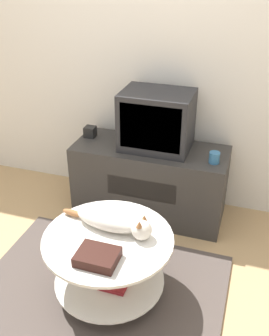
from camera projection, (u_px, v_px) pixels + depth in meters
The scene contains 10 objects.
ground_plane at pixel (96, 300), 2.41m from camera, with size 12.00×12.00×0.00m, color tan.
wall_back at pixel (158, 40), 2.87m from camera, with size 8.00×0.05×2.60m.
rug at pixel (96, 299), 2.41m from camera, with size 1.52×1.26×0.02m.
tv_stand at pixel (150, 181), 3.09m from camera, with size 1.17×0.46×0.58m.
tv at pixel (157, 120), 2.86m from camera, with size 0.51×0.37×0.43m.
speaker at pixel (90, 132), 3.10m from camera, with size 0.08×0.08×0.08m.
mug at pixel (214, 158), 2.73m from camera, with size 0.07×0.07×0.08m.
coffee_table at pixel (109, 258), 2.31m from camera, with size 0.75×0.75×0.43m.
dvd_box at pixel (97, 257), 2.05m from camera, with size 0.22×0.17×0.06m.
cat at pixel (112, 221), 2.27m from camera, with size 0.59×0.21×0.14m.
Camera 1 is at (0.76, -1.54, 1.89)m, focal length 42.00 mm.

